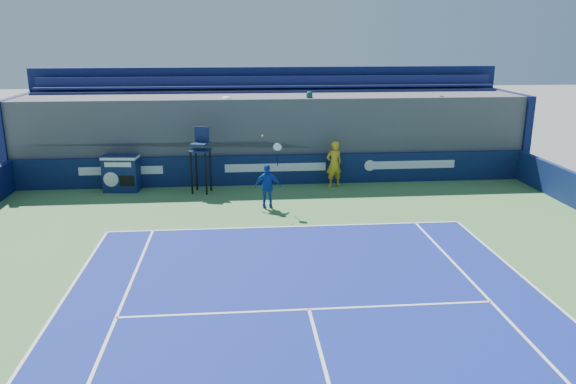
{
  "coord_description": "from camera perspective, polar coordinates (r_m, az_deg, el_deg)",
  "views": [
    {
      "loc": [
        -1.45,
        -4.59,
        5.8
      ],
      "look_at": [
        0.0,
        11.5,
        1.25
      ],
      "focal_mm": 35.0,
      "sensor_mm": 36.0,
      "label": 1
    }
  ],
  "objects": [
    {
      "name": "back_hoarding",
      "position": [
        22.35,
        -1.28,
        2.27
      ],
      "size": [
        20.4,
        0.21,
        1.2
      ],
      "color": "#0B1942",
      "rests_on": "ground"
    },
    {
      "name": "tennis_player",
      "position": [
        19.22,
        -2.08,
        0.6
      ],
      "size": [
        0.94,
        0.46,
        2.57
      ],
      "color": "#143DA4",
      "rests_on": "apron"
    },
    {
      "name": "umpire_chair",
      "position": [
        21.24,
        -8.87,
        3.94
      ],
      "size": [
        0.86,
        0.86,
        2.48
      ],
      "color": "black",
      "rests_on": "ground"
    },
    {
      "name": "ball_person",
      "position": [
        22.0,
        4.7,
        2.86
      ],
      "size": [
        0.76,
        0.6,
        1.81
      ],
      "primitive_type": "imported",
      "rotation": [
        0.0,
        0.0,
        3.43
      ],
      "color": "gold",
      "rests_on": "apron"
    },
    {
      "name": "stadium_seating",
      "position": [
        24.11,
        -1.66,
        6.25
      ],
      "size": [
        21.0,
        4.05,
        4.4
      ],
      "color": "#4B4C50",
      "rests_on": "ground"
    },
    {
      "name": "match_clock",
      "position": [
        22.26,
        -16.58,
        1.93
      ],
      "size": [
        1.39,
        0.85,
        1.4
      ],
      "color": "#0E1D4A",
      "rests_on": "ground"
    }
  ]
}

